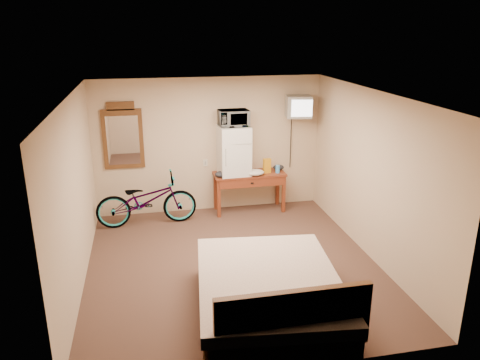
{
  "coord_description": "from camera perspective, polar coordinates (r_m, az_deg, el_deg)",
  "views": [
    {
      "loc": [
        -1.15,
        -6.07,
        3.37
      ],
      "look_at": [
        0.25,
        0.67,
        1.09
      ],
      "focal_mm": 35.0,
      "sensor_mm": 36.0,
      "label": 1
    }
  ],
  "objects": [
    {
      "name": "room",
      "position": [
        6.53,
        -0.93,
        -0.59
      ],
      "size": [
        4.6,
        4.64,
        2.5
      ],
      "color": "#432C21",
      "rests_on": "ground"
    },
    {
      "name": "desk",
      "position": [
        8.72,
        1.2,
        0.03
      ],
      "size": [
        1.33,
        0.52,
        0.75
      ],
      "color": "maroon",
      "rests_on": "floor"
    },
    {
      "name": "mini_fridge",
      "position": [
        8.55,
        -0.76,
        3.64
      ],
      "size": [
        0.57,
        0.55,
        0.9
      ],
      "color": "silver",
      "rests_on": "desk"
    },
    {
      "name": "microwave",
      "position": [
        8.41,
        -0.78,
        7.56
      ],
      "size": [
        0.54,
        0.38,
        0.29
      ],
      "primitive_type": "imported",
      "rotation": [
        0.0,
        0.0,
        0.04
      ],
      "color": "silver",
      "rests_on": "mini_fridge"
    },
    {
      "name": "snack_bag",
      "position": [
        8.71,
        3.31,
        1.75
      ],
      "size": [
        0.15,
        0.1,
        0.27
      ],
      "primitive_type": "cube",
      "rotation": [
        0.0,
        0.0,
        0.14
      ],
      "color": "orange",
      "rests_on": "desk"
    },
    {
      "name": "blue_cup",
      "position": [
        8.74,
        4.61,
        1.34
      ],
      "size": [
        0.08,
        0.08,
        0.14
      ],
      "primitive_type": "cylinder",
      "color": "#4092DB",
      "rests_on": "desk"
    },
    {
      "name": "cloth_cream",
      "position": [
        8.57,
        1.82,
        0.93
      ],
      "size": [
        0.35,
        0.27,
        0.11
      ],
      "primitive_type": "ellipsoid",
      "color": "beige",
      "rests_on": "desk"
    },
    {
      "name": "cloth_dark_a",
      "position": [
        8.47,
        -2.1,
        0.72
      ],
      "size": [
        0.29,
        0.22,
        0.11
      ],
      "primitive_type": "ellipsoid",
      "color": "black",
      "rests_on": "desk"
    },
    {
      "name": "cloth_dark_b",
      "position": [
        8.93,
        4.72,
        1.56
      ],
      "size": [
        0.21,
        0.17,
        0.1
      ],
      "primitive_type": "ellipsoid",
      "color": "black",
      "rests_on": "desk"
    },
    {
      "name": "crt_television",
      "position": [
        8.66,
        7.14,
        8.87
      ],
      "size": [
        0.5,
        0.6,
        0.39
      ],
      "color": "black",
      "rests_on": "room"
    },
    {
      "name": "wall_mirror",
      "position": [
        8.56,
        -14.09,
        5.15
      ],
      "size": [
        0.71,
        0.04,
        1.2
      ],
      "color": "brown",
      "rests_on": "room"
    },
    {
      "name": "bicycle",
      "position": [
        8.36,
        -11.32,
        -2.42
      ],
      "size": [
        1.77,
        0.7,
        0.91
      ],
      "primitive_type": "imported",
      "rotation": [
        0.0,
        0.0,
        1.62
      ],
      "color": "black",
      "rests_on": "floor"
    },
    {
      "name": "bed",
      "position": [
        5.78,
        3.66,
        -13.89
      ],
      "size": [
        1.89,
        2.37,
        0.9
      ],
      "color": "brown",
      "rests_on": "floor"
    }
  ]
}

